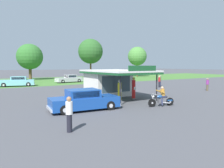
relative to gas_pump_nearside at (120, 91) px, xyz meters
The scene contains 17 objects.
ground_plane 2.55m from the gas_pump_nearside, 18.82° to the right, with size 300.00×300.00×0.00m, color #4C4C51.
grass_verge_strip 29.33m from the gas_pump_nearside, 85.58° to the left, with size 120.00×24.00×0.01m, color #477A33.
service_station_kiosk 3.14m from the gas_pump_nearside, 74.40° to the left, with size 4.93×7.65×3.22m.
gas_pump_nearside is the anchor object (origin of this frame).
gas_pump_offside 1.64m from the gas_pump_nearside, ahead, with size 0.44×0.44×2.12m.
motorcycle_with_rider 4.16m from the gas_pump_nearside, 70.56° to the right, with size 2.26×0.80×1.58m.
featured_classic_sedan 4.80m from the gas_pump_nearside, 156.68° to the right, with size 5.25×2.39×1.52m.
parked_car_back_row_right 22.37m from the gas_pump_nearside, 81.43° to the left, with size 5.35×2.43×1.46m.
parked_car_back_row_centre 24.55m from the gas_pump_nearside, 64.16° to the left, with size 5.09×2.78×1.50m.
parked_car_back_row_centre_left 20.39m from the gas_pump_nearside, 107.60° to the left, with size 5.52×3.02×1.53m.
bystander_strolling_foreground 13.74m from the gas_pump_nearside, ahead, with size 0.35×0.35×1.61m.
bystander_standing_back_lot 13.15m from the gas_pump_nearside, 29.24° to the left, with size 0.34×0.34×1.71m.
bystander_admiring_sedan 9.37m from the gas_pump_nearside, 139.19° to the right, with size 0.34×0.34×1.75m.
bystander_leaning_by_kiosk 15.18m from the gas_pump_nearside, 30.88° to the left, with size 0.37×0.37×1.69m.
tree_oak_far_left 33.26m from the gas_pump_nearside, 68.70° to the left, with size 6.09×6.09×9.77m.
tree_oak_centre 33.78m from the gas_pump_nearside, 92.81° to the left, with size 5.72×5.72×8.08m.
tree_oak_right 42.22m from the gas_pump_nearside, 48.74° to the left, with size 5.47×5.47×8.69m.
Camera 1 is at (-12.75, -14.67, 3.22)m, focal length 32.81 mm.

